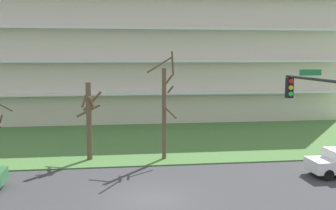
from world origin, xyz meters
name	(u,v)px	position (x,y,z in m)	size (l,w,h in m)	color
ground	(151,199)	(0.00, 0.00, 0.00)	(160.00, 160.00, 0.00)	#38383A
grass_lawn_strip	(135,141)	(0.00, 14.00, 0.04)	(80.00, 16.00, 0.08)	#477238
apartment_building	(128,46)	(0.00, 27.33, 8.06)	(45.02, 11.62, 16.12)	beige
tree_left	(89,119)	(-3.34, 8.16, 2.81)	(1.81, 1.36, 5.23)	brown
tree_center	(165,107)	(1.66, 7.65, 3.55)	(1.94, 1.97, 7.26)	brown
traffic_signal_mast	(322,124)	(6.00, -4.96, 4.38)	(0.90, 4.98, 6.43)	black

